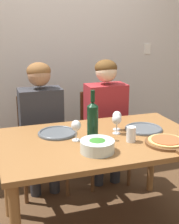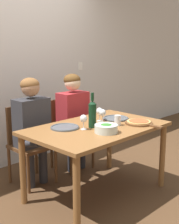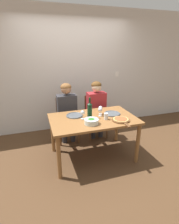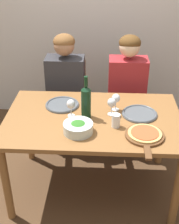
# 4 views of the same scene
# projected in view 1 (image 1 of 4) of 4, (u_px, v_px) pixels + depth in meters

# --- Properties ---
(back_wall) EXTENTS (10.00, 0.06, 2.70)m
(back_wall) POSITION_uv_depth(u_px,v_px,m) (56.00, 42.00, 3.37)
(back_wall) COLOR silver
(back_wall) RESTS_ON ground
(dining_table) EXTENTS (1.44, 0.90, 0.76)m
(dining_table) POSITION_uv_depth(u_px,v_px,m) (100.00, 150.00, 2.28)
(dining_table) COLOR brown
(dining_table) RESTS_ON ground
(chair_left) EXTENTS (0.42, 0.42, 0.89)m
(chair_left) POSITION_uv_depth(u_px,v_px,m) (40.00, 139.00, 2.96)
(chair_left) COLOR brown
(chair_left) RESTS_ON ground
(chair_right) EXTENTS (0.42, 0.42, 0.89)m
(chair_right) POSITION_uv_depth(u_px,v_px,m) (102.00, 132.00, 3.15)
(chair_right) COLOR brown
(chair_right) RESTS_ON ground
(person_woman) EXTENTS (0.47, 0.51, 1.23)m
(person_woman) POSITION_uv_depth(u_px,v_px,m) (41.00, 117.00, 2.79)
(person_woman) COLOR #28282D
(person_woman) RESTS_ON ground
(person_man) EXTENTS (0.47, 0.51, 1.23)m
(person_man) POSITION_uv_depth(u_px,v_px,m) (106.00, 111.00, 2.98)
(person_man) COLOR #28282D
(person_man) RESTS_ON ground
(wine_bottle) EXTENTS (0.08, 0.08, 0.36)m
(wine_bottle) POSITION_uv_depth(u_px,v_px,m) (93.00, 120.00, 2.20)
(wine_bottle) COLOR black
(wine_bottle) RESTS_ON dining_table
(broccoli_bowl) EXTENTS (0.23, 0.23, 0.09)m
(broccoli_bowl) POSITION_uv_depth(u_px,v_px,m) (97.00, 146.00, 2.01)
(broccoli_bowl) COLOR silver
(broccoli_bowl) RESTS_ON dining_table
(dinner_plate_left) EXTENTS (0.29, 0.29, 0.02)m
(dinner_plate_left) POSITION_uv_depth(u_px,v_px,m) (57.00, 133.00, 2.33)
(dinner_plate_left) COLOR #4C5156
(dinner_plate_left) RESTS_ON dining_table
(dinner_plate_right) EXTENTS (0.29, 0.29, 0.02)m
(dinner_plate_right) POSITION_uv_depth(u_px,v_px,m) (144.00, 129.00, 2.42)
(dinner_plate_right) COLOR #4C5156
(dinner_plate_right) RESTS_ON dining_table
(pizza_on_board) EXTENTS (0.29, 0.43, 0.04)m
(pizza_on_board) POSITION_uv_depth(u_px,v_px,m) (167.00, 142.00, 2.14)
(pizza_on_board) COLOR brown
(pizza_on_board) RESTS_ON dining_table
(wine_glass_left) EXTENTS (0.07, 0.07, 0.15)m
(wine_glass_left) POSITION_uv_depth(u_px,v_px,m) (76.00, 127.00, 2.18)
(wine_glass_left) COLOR silver
(wine_glass_left) RESTS_ON dining_table
(wine_glass_right) EXTENTS (0.07, 0.07, 0.15)m
(wine_glass_right) POSITION_uv_depth(u_px,v_px,m) (117.00, 117.00, 2.40)
(wine_glass_right) COLOR silver
(wine_glass_right) RESTS_ON dining_table
(wine_glass_centre) EXTENTS (0.07, 0.07, 0.15)m
(wine_glass_centre) POSITION_uv_depth(u_px,v_px,m) (117.00, 120.00, 2.32)
(wine_glass_centre) COLOR silver
(wine_glass_centre) RESTS_ON dining_table
(water_tumbler) EXTENTS (0.07, 0.07, 0.11)m
(water_tumbler) POSITION_uv_depth(u_px,v_px,m) (131.00, 134.00, 2.18)
(water_tumbler) COLOR silver
(water_tumbler) RESTS_ON dining_table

